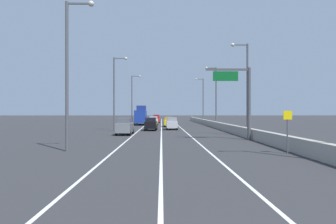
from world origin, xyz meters
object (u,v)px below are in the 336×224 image
(car_yellow_1, at_px, (169,122))
(car_silver_3, at_px, (172,124))
(lamp_post_right_second, at_px, (246,83))
(car_black_5, at_px, (151,124))
(lamp_post_left_mid, at_px, (116,89))
(box_truck, at_px, (141,116))
(overhead_sign_gantry, at_px, (242,94))
(speed_advisory_sign, at_px, (288,129))
(lamp_post_right_third, at_px, (215,93))
(car_red_0, at_px, (156,119))
(lamp_post_left_near, at_px, (70,66))
(car_gray_4, at_px, (125,126))
(lamp_post_right_fourth, at_px, (202,98))
(car_white_2, at_px, (154,121))
(lamp_post_left_far, at_px, (133,96))

(car_yellow_1, xyz_separation_m, car_silver_3, (0.32, -9.75, 0.05))
(lamp_post_right_second, height_order, car_black_5, lamp_post_right_second)
(lamp_post_left_mid, bearing_deg, box_truck, 83.73)
(car_yellow_1, bearing_deg, overhead_sign_gantry, -76.16)
(speed_advisory_sign, height_order, lamp_post_right_second, lamp_post_right_second)
(lamp_post_right_third, relative_size, car_red_0, 2.57)
(box_truck, bearing_deg, car_yellow_1, -56.68)
(speed_advisory_sign, bearing_deg, lamp_post_left_near, 173.42)
(lamp_post_left_mid, xyz_separation_m, car_gray_4, (2.33, -7.93, -5.31))
(lamp_post_right_second, relative_size, box_truck, 1.19)
(lamp_post_right_fourth, relative_size, box_truck, 1.19)
(lamp_post_right_second, xyz_separation_m, car_white_2, (-11.88, 31.01, -5.42))
(overhead_sign_gantry, xyz_separation_m, lamp_post_left_near, (-15.13, -8.94, 1.63))
(lamp_post_right_second, relative_size, car_red_0, 2.57)
(overhead_sign_gantry, distance_m, lamp_post_right_third, 25.78)
(car_red_0, xyz_separation_m, car_yellow_1, (2.70, -21.35, -0.09))
(lamp_post_right_third, height_order, lamp_post_left_near, same)
(speed_advisory_sign, bearing_deg, lamp_post_right_fourth, 88.63)
(car_silver_3, relative_size, car_black_5, 0.93)
(lamp_post_right_third, height_order, car_gray_4, lamp_post_right_third)
(lamp_post_right_third, bearing_deg, lamp_post_right_fourth, 89.21)
(speed_advisory_sign, relative_size, lamp_post_left_mid, 0.27)
(speed_advisory_sign, xyz_separation_m, car_white_2, (-10.53, 47.12, -0.82))
(lamp_post_right_third, distance_m, car_yellow_1, 10.45)
(lamp_post_left_near, bearing_deg, lamp_post_right_third, 64.31)
(car_gray_4, xyz_separation_m, box_truck, (0.08, 29.85, 0.90))
(car_red_0, bearing_deg, car_gray_4, -94.43)
(lamp_post_left_near, relative_size, car_white_2, 2.74)
(lamp_post_right_third, height_order, car_silver_3, lamp_post_right_third)
(speed_advisory_sign, bearing_deg, lamp_post_right_second, 85.18)
(lamp_post_left_mid, xyz_separation_m, box_truck, (2.41, 21.92, -4.41))
(lamp_post_right_second, xyz_separation_m, car_silver_3, (-8.48, 13.26, -5.38))
(lamp_post_left_mid, relative_size, car_white_2, 2.74)
(overhead_sign_gantry, height_order, car_white_2, overhead_sign_gantry)
(speed_advisory_sign, xyz_separation_m, lamp_post_right_fourth, (1.36, 56.74, 4.60))
(lamp_post_left_far, distance_m, car_black_5, 24.40)
(lamp_post_left_far, distance_m, car_silver_3, 23.34)
(overhead_sign_gantry, distance_m, speed_advisory_sign, 11.15)
(lamp_post_left_near, distance_m, box_truck, 46.56)
(car_red_0, relative_size, car_silver_3, 1.05)
(lamp_post_left_mid, height_order, car_white_2, lamp_post_left_mid)
(lamp_post_left_near, bearing_deg, speed_advisory_sign, -6.58)
(lamp_post_left_mid, distance_m, car_silver_3, 10.65)
(car_red_0, distance_m, car_black_5, 33.22)
(lamp_post_left_near, relative_size, box_truck, 1.19)
(box_truck, bearing_deg, lamp_post_left_mid, -96.27)
(car_silver_3, relative_size, box_truck, 0.44)
(lamp_post_left_mid, bearing_deg, lamp_post_right_fourth, 60.78)
(lamp_post_left_far, height_order, car_white_2, lamp_post_left_far)
(car_red_0, relative_size, car_black_5, 0.98)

